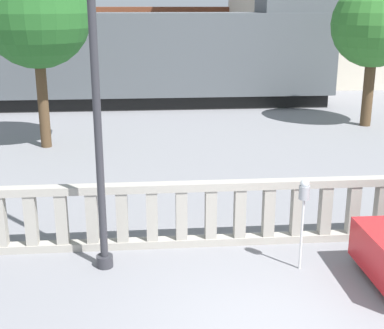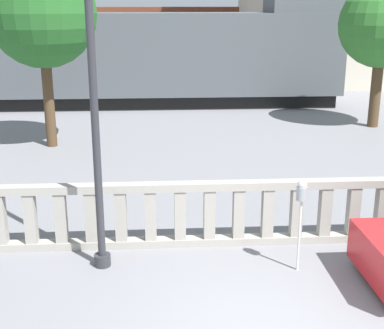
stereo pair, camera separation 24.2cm
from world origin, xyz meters
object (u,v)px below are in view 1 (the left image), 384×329
at_px(lamppost, 95,78).
at_px(tree_right, 374,25).
at_px(parking_meter, 304,197).
at_px(train_near, 78,59).
at_px(train_far, 180,36).
at_px(tree_left, 36,14).

xyz_separation_m(lamppost, tree_right, (8.58, 9.99, 0.35)).
distance_m(parking_meter, train_near, 15.77).
bearing_deg(tree_right, train_near, 156.81).
distance_m(lamppost, parking_meter, 3.75).
bearing_deg(train_far, train_near, -110.43).
xyz_separation_m(train_near, train_far, (5.16, 13.86, 0.06)).
distance_m(train_near, tree_right, 11.58).
bearing_deg(parking_meter, tree_right, 62.62).
bearing_deg(parking_meter, lamppost, 173.77).
relative_size(lamppost, train_far, 0.23).
bearing_deg(train_far, tree_right, -73.63).
bearing_deg(tree_right, train_far, 106.37).
xyz_separation_m(lamppost, parking_meter, (3.22, -0.35, -1.89)).
bearing_deg(lamppost, parking_meter, -6.23).
bearing_deg(tree_right, parking_meter, -117.38).
relative_size(parking_meter, train_far, 0.06).
height_order(train_far, tree_left, tree_left).
bearing_deg(lamppost, train_far, 83.61).
distance_m(tree_left, tree_right, 11.07).
distance_m(lamppost, train_far, 28.57).
bearing_deg(tree_left, train_near, 87.18).
bearing_deg(tree_left, tree_right, 10.46).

